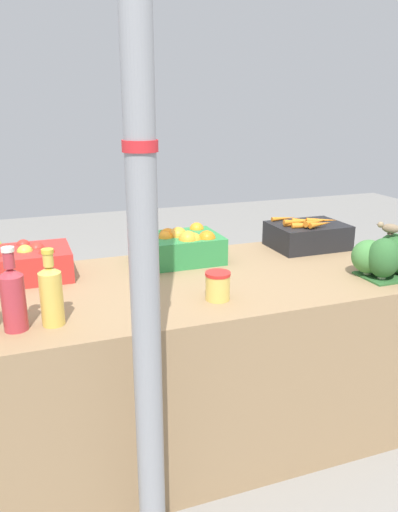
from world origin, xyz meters
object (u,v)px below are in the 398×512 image
(broccoli_pile, at_px, (387,256))
(sparrow_bird, at_px, (390,228))
(support_pole, at_px, (141,159))
(juice_bottle_golden, at_px, (51,294))
(apple_crate, at_px, (23,262))
(pickle_jar, at_px, (218,286))
(juice_bottle_ruby, at_px, (13,297))
(orange_crate, at_px, (180,246))
(carrot_crate, at_px, (307,235))

(broccoli_pile, bearing_deg, sparrow_bird, 56.76)
(support_pole, height_order, juice_bottle_golden, support_pole)
(apple_crate, xyz_separation_m, juice_bottle_golden, (0.08, -0.52, 0.04))
(sparrow_bird, bearing_deg, juice_bottle_golden, 48.33)
(juice_bottle_golden, height_order, pickle_jar, juice_bottle_golden)
(juice_bottle_ruby, distance_m, sparrow_bird, 1.51)
(orange_crate, xyz_separation_m, broccoli_pile, (0.76, -0.50, 0.01))
(orange_crate, distance_m, juice_bottle_golden, 0.81)
(carrot_crate, distance_m, pickle_jar, 0.86)
(carrot_crate, bearing_deg, sparrow_bird, -80.44)
(apple_crate, relative_size, juice_bottle_ruby, 1.32)
(juice_bottle_golden, bearing_deg, juice_bottle_ruby, -180.00)
(broccoli_pile, bearing_deg, orange_crate, 146.46)
(carrot_crate, bearing_deg, juice_bottle_golden, -158.33)
(support_pole, relative_size, broccoli_pile, 9.73)
(apple_crate, bearing_deg, juice_bottle_ruby, -94.37)
(support_pole, bearing_deg, broccoli_pile, 17.34)
(carrot_crate, height_order, pickle_jar, carrot_crate)
(juice_bottle_ruby, bearing_deg, broccoli_pile, 0.48)
(support_pole, xyz_separation_m, juice_bottle_ruby, (-0.35, 0.34, -0.46))
(orange_crate, distance_m, pickle_jar, 0.50)
(juice_bottle_ruby, xyz_separation_m, sparrow_bird, (1.50, 0.03, 0.09))
(support_pole, distance_m, juice_bottle_golden, 0.62)
(apple_crate, height_order, sparrow_bird, sparrow_bird)
(pickle_jar, distance_m, sparrow_bird, 0.80)
(orange_crate, relative_size, sparrow_bird, 3.45)
(apple_crate, height_order, broccoli_pile, broccoli_pile)
(juice_bottle_ruby, height_order, sparrow_bird, juice_bottle_ruby)
(support_pole, xyz_separation_m, sparrow_bird, (1.15, 0.37, -0.36))
(carrot_crate, bearing_deg, pickle_jar, -144.42)
(juice_bottle_ruby, relative_size, pickle_jar, 2.59)
(support_pole, xyz_separation_m, juice_bottle_golden, (-0.23, 0.34, -0.46))
(pickle_jar, bearing_deg, support_pole, -135.59)
(apple_crate, bearing_deg, pickle_jar, -36.75)
(apple_crate, height_order, juice_bottle_golden, juice_bottle_golden)
(pickle_jar, bearing_deg, juice_bottle_golden, -178.54)
(orange_crate, bearing_deg, sparrow_bird, -32.56)
(orange_crate, xyz_separation_m, pickle_jar, (-0.02, -0.50, -0.02))
(pickle_jar, bearing_deg, apple_crate, 143.25)
(support_pole, xyz_separation_m, orange_crate, (0.38, 0.86, -0.50))
(juice_bottle_golden, distance_m, sparrow_bird, 1.39)
(carrot_crate, height_order, juice_bottle_ruby, juice_bottle_ruby)
(carrot_crate, xyz_separation_m, broccoli_pile, (0.07, -0.50, 0.02))
(orange_crate, height_order, juice_bottle_golden, juice_bottle_golden)
(sparrow_bird, bearing_deg, broccoli_pile, 104.04)
(juice_bottle_golden, bearing_deg, orange_crate, 39.88)
(apple_crate, relative_size, carrot_crate, 1.00)
(apple_crate, distance_m, sparrow_bird, 1.55)
(broccoli_pile, height_order, sparrow_bird, sparrow_bird)
(pickle_jar, xyz_separation_m, sparrow_bird, (0.78, 0.01, 0.15))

